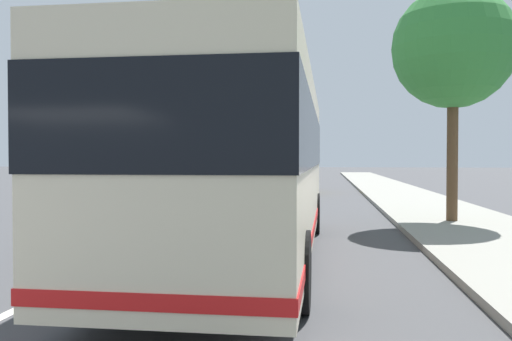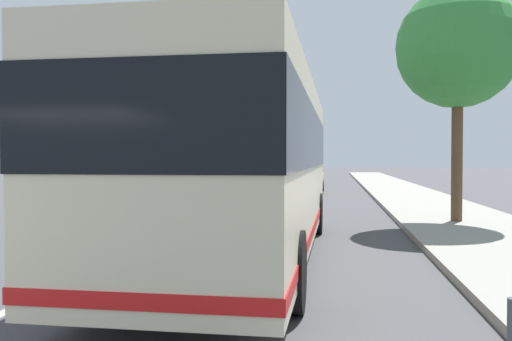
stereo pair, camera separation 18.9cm
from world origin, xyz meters
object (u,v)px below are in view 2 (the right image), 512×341
object	(u,v)px
coach_bus	(245,160)
roadside_tree_mid_block	(458,48)
car_ahead_same_lane	(212,183)
car_far_distant	(305,179)
car_oncoming	(265,172)

from	to	relation	value
coach_bus	roadside_tree_mid_block	size ratio (longest dim) A/B	1.62
car_ahead_same_lane	car_far_distant	xyz separation A→B (m)	(3.68, -4.32, 0.10)
coach_bus	roadside_tree_mid_block	world-z (taller)	roadside_tree_mid_block
coach_bus	car_oncoming	size ratio (longest dim) A/B	2.58
car_ahead_same_lane	coach_bus	bearing A→B (deg)	14.49
coach_bus	car_far_distant	size ratio (longest dim) A/B	2.56
car_oncoming	coach_bus	bearing A→B (deg)	6.53
coach_bus	car_far_distant	bearing A→B (deg)	0.16
car_ahead_same_lane	roadside_tree_mid_block	world-z (taller)	roadside_tree_mid_block
car_far_distant	roadside_tree_mid_block	size ratio (longest dim) A/B	0.63
coach_bus	car_oncoming	distance (m)	34.60
car_oncoming	car_far_distant	xyz separation A→B (m)	(-15.26, -4.20, 0.00)
coach_bus	car_oncoming	world-z (taller)	coach_bus
car_far_distant	roadside_tree_mid_block	xyz separation A→B (m)	(-13.66, -4.88, 4.12)
car_oncoming	car_ahead_same_lane	world-z (taller)	car_oncoming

